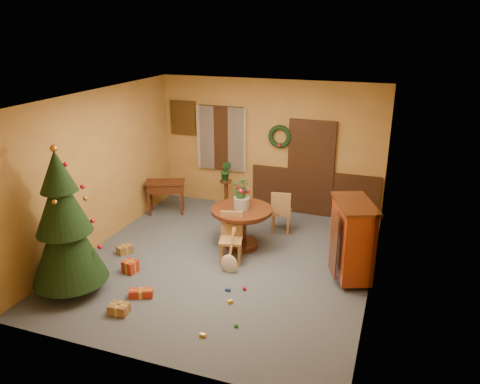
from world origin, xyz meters
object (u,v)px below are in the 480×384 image
at_px(dining_table, 242,220).
at_px(sideboard, 352,238).
at_px(chair_near, 231,235).
at_px(writing_desk, 166,189).
at_px(christmas_tree, 64,225).

distance_m(dining_table, sideboard, 2.11).
height_order(chair_near, writing_desk, chair_near).
bearing_deg(chair_near, writing_desk, 143.58).
xyz_separation_m(dining_table, sideboard, (2.06, -0.44, 0.17)).
relative_size(dining_table, chair_near, 1.28).
distance_m(christmas_tree, sideboard, 4.52).
xyz_separation_m(dining_table, chair_near, (-0.00, -0.54, -0.07)).
height_order(dining_table, chair_near, chair_near).
distance_m(dining_table, writing_desk, 2.37).
bearing_deg(christmas_tree, writing_desk, 91.93).
bearing_deg(dining_table, sideboard, -12.12).
height_order(christmas_tree, sideboard, christmas_tree).
bearing_deg(chair_near, christmas_tree, -138.34).
bearing_deg(christmas_tree, chair_near, 41.66).
bearing_deg(chair_near, dining_table, 89.59).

